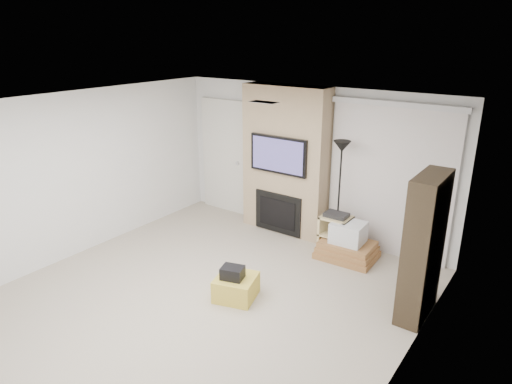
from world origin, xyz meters
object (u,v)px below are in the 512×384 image
Objects in this scene: ottoman at (236,287)px; floor_lamp at (341,165)px; bookshelf at (423,248)px; av_stand at (335,232)px; box_stack at (347,245)px.

floor_lamp is at bearing 78.24° from ottoman.
bookshelf is (1.60, -1.06, -0.49)m from floor_lamp.
floor_lamp reaches higher than ottoman.
av_stand is (0.46, 1.95, 0.20)m from ottoman.
ottoman is 0.76× the size of av_stand.
av_stand is at bearing 148.94° from bookshelf.
ottoman is 2.01m from av_stand.
ottoman is at bearing -153.69° from bookshelf.
av_stand is at bearing 76.72° from ottoman.
bookshelf reaches higher than av_stand.
ottoman is 2.44m from floor_lamp.
box_stack is 0.50× the size of bookshelf.
floor_lamp is 1.06m from av_stand.
box_stack is at bearing -16.04° from av_stand.
box_stack reaches higher than ottoman.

